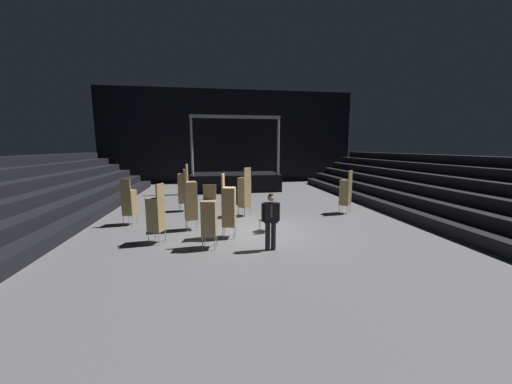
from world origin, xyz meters
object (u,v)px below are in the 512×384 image
Objects in this scene: chair_stack_rear_centre at (191,200)px; stage_riser at (235,181)px; chair_stack_mid_left at (183,188)px; chair_stack_mid_right at (346,192)px; chair_stack_mid_centre at (244,192)px; chair_stack_rear_right at (129,202)px; loose_chair_near_man at (269,218)px; chair_stack_front_left at (209,217)px; chair_stack_rear_left at (229,206)px; equipment_road_case at (238,198)px; chair_stack_front_right at (156,214)px; man_with_tie at (271,218)px.

stage_riser is at bearing 153.21° from chair_stack_rear_centre.
chair_stack_mid_left reaches higher than chair_stack_mid_right.
chair_stack_mid_centre is (-0.19, -8.04, 0.45)m from stage_riser.
chair_stack_rear_right is 1.99× the size of loose_chair_near_man.
stage_riser is 3.22× the size of chair_stack_front_left.
chair_stack_rear_centre is (-2.24, -1.87, 0.04)m from chair_stack_mid_centre.
chair_stack_mid_left reaches higher than chair_stack_mid_centre.
equipment_road_case is (0.83, 5.82, -0.77)m from chair_stack_rear_left.
chair_stack_mid_right is 0.92× the size of chair_stack_mid_centre.
chair_stack_rear_centre is (-2.44, -9.91, 0.49)m from stage_riser.
chair_stack_rear_right reaches higher than loose_chair_near_man.
chair_stack_front_left is at bearing 5.69° from chair_stack_rear_centre.
chair_stack_mid_left is at bearing 64.19° from chair_stack_rear_right.
chair_stack_front_right is at bearing -72.75° from chair_stack_rear_left.
chair_stack_mid_centre is at bearing 175.76° from chair_stack_rear_left.
equipment_road_case is (4.69, 3.56, -0.61)m from chair_stack_rear_right.
chair_stack_rear_left reaches higher than chair_stack_rear_right.
chair_stack_rear_left is at bearing -14.49° from chair_stack_rear_right.
chair_stack_mid_left is at bearing -67.10° from chair_stack_front_left.
man_with_tie reaches higher than equipment_road_case.
chair_stack_mid_left reaches higher than equipment_road_case.
chair_stack_front_right is 2.08× the size of loose_chair_near_man.
chair_stack_mid_centre is at bearing 133.78° from chair_stack_mid_right.
loose_chair_near_man is (2.85, -0.70, -0.62)m from chair_stack_rear_centre.
stage_riser is 2.85× the size of chair_stack_rear_left.
chair_stack_mid_right reaches higher than equipment_road_case.
chair_stack_mid_right is at bearing -13.52° from loose_chair_near_man.
loose_chair_near_man reaches higher than equipment_road_case.
stage_riser is 10.62m from loose_chair_near_man.
chair_stack_front_left is (-1.83, 0.47, -0.01)m from man_with_tie.
chair_stack_front_right is at bearing -106.98° from stage_riser.
chair_stack_mid_centre reaches higher than equipment_road_case.
chair_stack_mid_right is 4.77m from chair_stack_mid_centre.
chair_stack_rear_left is 1.77m from chair_stack_rear_centre.
chair_stack_rear_right is at bearing 142.60° from chair_stack_mid_left.
chair_stack_front_left is 0.89× the size of chair_stack_mid_centre.
chair_stack_rear_left is 1.18× the size of chair_stack_rear_right.
chair_stack_mid_right is 5.74m from equipment_road_case.
man_with_tie is at bearing -126.19° from chair_stack_mid_centre.
chair_stack_front_right is at bearing -49.64° from chair_stack_rear_centre.
chair_stack_mid_left is 3.21m from equipment_road_case.
chair_stack_rear_centre reaches higher than chair_stack_front_left.
chair_stack_mid_left is at bearing -114.49° from stage_riser.
chair_stack_rear_centre is at bearing -44.22° from man_with_tie.
chair_stack_front_right is 4.66m from chair_stack_mid_left.
chair_stack_mid_right is (4.57, -8.27, 0.36)m from stage_riser.
chair_stack_rear_centre reaches higher than chair_stack_mid_centre.
chair_stack_rear_right is (-4.94, -8.79, 0.28)m from stage_riser.
man_with_tie reaches higher than loose_chair_near_man.
stage_riser reaches higher than chair_stack_front_right.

